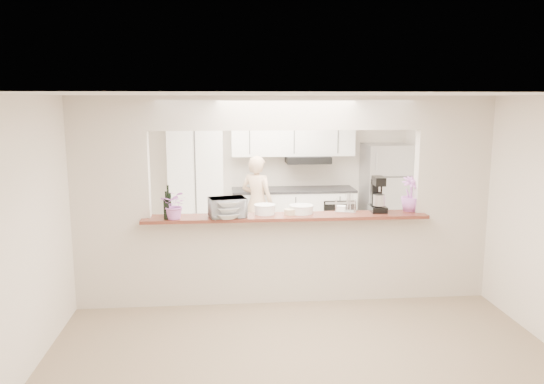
{
  "coord_description": "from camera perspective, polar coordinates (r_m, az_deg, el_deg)",
  "views": [
    {
      "loc": [
        -0.73,
        -6.2,
        2.45
      ],
      "look_at": [
        -0.14,
        0.3,
        1.31
      ],
      "focal_mm": 35.0,
      "sensor_mm": 36.0,
      "label": 1
    }
  ],
  "objects": [
    {
      "name": "tile_overlay",
      "position": [
        8.16,
        0.17,
        -7.53
      ],
      "size": [
        5.0,
        2.9,
        0.01
      ],
      "primitive_type": "cube",
      "color": "beige",
      "rests_on": "floor"
    },
    {
      "name": "serving_bowls",
      "position": [
        6.16,
        -4.82,
        -1.91
      ],
      "size": [
        0.33,
        0.33,
        0.21
      ],
      "primitive_type": "imported",
      "rotation": [
        0.0,
        0.0,
        0.18
      ],
      "color": "silver",
      "rests_on": "bar_counter"
    },
    {
      "name": "wine_bottle_b",
      "position": [
        6.21,
        -11.29,
        -1.75
      ],
      "size": [
        0.07,
        0.07,
        0.33
      ],
      "color": "black",
      "rests_on": "bar_counter"
    },
    {
      "name": "flower_left",
      "position": [
        6.2,
        -10.39,
        -1.36
      ],
      "size": [
        0.35,
        0.32,
        0.34
      ],
      "primitive_type": "imported",
      "rotation": [
        0.0,
        0.0,
        -0.22
      ],
      "color": "#D06EB1",
      "rests_on": "bar_counter"
    },
    {
      "name": "person",
      "position": [
        8.68,
        -1.61,
        -1.22
      ],
      "size": [
        0.68,
        0.62,
        1.55
      ],
      "primitive_type": "imported",
      "rotation": [
        0.0,
        0.0,
        2.57
      ],
      "color": "#D7B08C",
      "rests_on": "floor"
    },
    {
      "name": "toaster_oven",
      "position": [
        6.23,
        -4.83,
        -1.67
      ],
      "size": [
        0.47,
        0.37,
        0.23
      ],
      "primitive_type": "imported",
      "rotation": [
        0.0,
        0.0,
        0.22
      ],
      "color": "#B9B8BD",
      "rests_on": "bar_counter"
    },
    {
      "name": "tan_bowl",
      "position": [
        6.36,
        1.95,
        -2.15
      ],
      "size": [
        0.15,
        0.15,
        0.07
      ],
      "primitive_type": "cylinder",
      "color": "beige",
      "rests_on": "bar_counter"
    },
    {
      "name": "plate_stack_b",
      "position": [
        6.44,
        3.17,
        -1.86
      ],
      "size": [
        0.29,
        0.29,
        0.1
      ],
      "color": "white",
      "rests_on": "bar_counter"
    },
    {
      "name": "utensil_caddy",
      "position": [
        6.55,
        7.91,
        -1.31
      ],
      "size": [
        0.28,
        0.22,
        0.24
      ],
      "color": "silver",
      "rests_on": "bar_counter"
    },
    {
      "name": "red_bowl",
      "position": [
        6.49,
        3.15,
        -1.93
      ],
      "size": [
        0.14,
        0.14,
        0.07
      ],
      "primitive_type": "cylinder",
      "color": "maroon",
      "rests_on": "bar_counter"
    },
    {
      "name": "flower_right",
      "position": [
        6.75,
        14.67,
        -0.2
      ],
      "size": [
        0.27,
        0.27,
        0.43
      ],
      "primitive_type": "imported",
      "rotation": [
        0.0,
        0.0,
        0.12
      ],
      "color": "#D272D4",
      "rests_on": "bar_counter"
    },
    {
      "name": "stand_mixer",
      "position": [
        6.65,
        11.31,
        -0.4
      ],
      "size": [
        0.2,
        0.31,
        0.44
      ],
      "color": "black",
      "rests_on": "bar_counter"
    },
    {
      "name": "refrigerator",
      "position": [
        9.42,
        12.06,
        -0.1
      ],
      "size": [
        0.75,
        0.7,
        1.7
      ],
      "primitive_type": "cube",
      "color": "#B0B1B5",
      "rests_on": "floor"
    },
    {
      "name": "kitchen_cabinets",
      "position": [
        9.06,
        -1.69,
        0.53
      ],
      "size": [
        3.15,
        0.62,
        2.25
      ],
      "color": "white",
      "rests_on": "floor"
    },
    {
      "name": "floor",
      "position": [
        6.71,
        1.43,
        -11.53
      ],
      "size": [
        6.0,
        6.0,
        0.0
      ],
      "primitive_type": "plane",
      "color": "gray",
      "rests_on": "ground"
    },
    {
      "name": "plate_stack_a",
      "position": [
        6.38,
        -0.78,
        -1.87
      ],
      "size": [
        0.26,
        0.26,
        0.12
      ],
      "color": "white",
      "rests_on": "bar_counter"
    },
    {
      "name": "partition",
      "position": [
        6.32,
        1.49,
        1.08
      ],
      "size": [
        5.0,
        0.15,
        2.5
      ],
      "color": "beige",
      "rests_on": "floor"
    },
    {
      "name": "wine_bottle_a",
      "position": [
        6.42,
        -11.1,
        -1.22
      ],
      "size": [
        0.07,
        0.07,
        0.37
      ],
      "color": "black",
      "rests_on": "bar_counter"
    },
    {
      "name": "bar_counter",
      "position": [
        6.52,
        1.46,
        -6.83
      ],
      "size": [
        3.4,
        0.38,
        1.09
      ],
      "color": "beige",
      "rests_on": "floor"
    }
  ]
}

